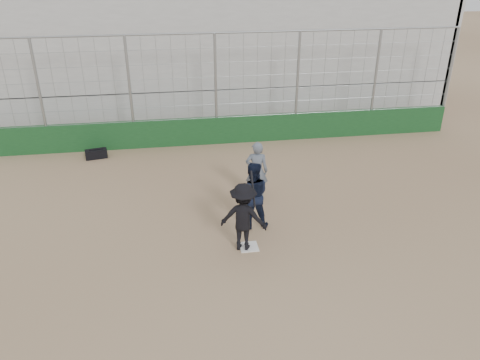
{
  "coord_description": "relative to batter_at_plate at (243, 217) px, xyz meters",
  "views": [
    {
      "loc": [
        -1.68,
        -9.36,
        6.49
      ],
      "look_at": [
        0.0,
        1.4,
        1.15
      ],
      "focal_mm": 35.0,
      "sensor_mm": 36.0,
      "label": 1
    }
  ],
  "objects": [
    {
      "name": "ground",
      "position": [
        0.14,
        -0.0,
        -0.86
      ],
      "size": [
        90.0,
        90.0,
        0.0
      ],
      "primitive_type": "plane",
      "color": "brown",
      "rests_on": "ground"
    },
    {
      "name": "home_plate",
      "position": [
        0.14,
        -0.0,
        -0.85
      ],
      "size": [
        0.44,
        0.44,
        0.02
      ],
      "primitive_type": "cube",
      "color": "white",
      "rests_on": "ground"
    },
    {
      "name": "backstop",
      "position": [
        0.14,
        7.0,
        0.1
      ],
      "size": [
        18.1,
        0.25,
        4.04
      ],
      "color": "#133B1A",
      "rests_on": "ground"
    },
    {
      "name": "bleachers",
      "position": [
        0.14,
        11.95,
        2.06
      ],
      "size": [
        20.25,
        6.7,
        6.98
      ],
      "color": "#9F9F9F",
      "rests_on": "ground"
    },
    {
      "name": "batter_at_plate",
      "position": [
        0.0,
        0.0,
        0.0
      ],
      "size": [
        1.26,
        0.98,
        1.88
      ],
      "color": "black",
      "rests_on": "ground"
    },
    {
      "name": "catcher_crouched",
      "position": [
        0.38,
        0.91,
        -0.25
      ],
      "size": [
        0.91,
        0.72,
        1.23
      ],
      "color": "black",
      "rests_on": "ground"
    },
    {
      "name": "umpire",
      "position": [
        0.78,
        2.43,
        -0.07
      ],
      "size": [
        0.72,
        0.55,
        1.59
      ],
      "primitive_type": "imported",
      "rotation": [
        0.0,
        0.0,
        2.93
      ],
      "color": "#545E6B",
      "rests_on": "ground"
    },
    {
      "name": "equipment_bag",
      "position": [
        -4.17,
        6.21,
        -0.7
      ],
      "size": [
        0.78,
        0.45,
        0.35
      ],
      "color": "black",
      "rests_on": "ground"
    }
  ]
}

